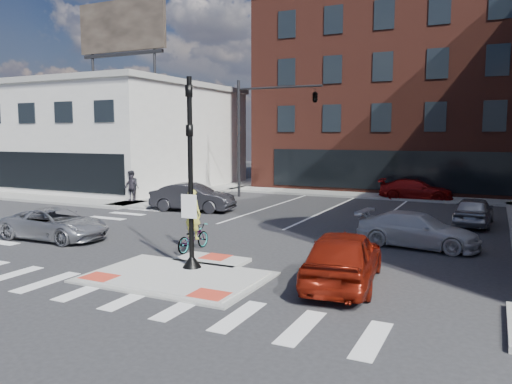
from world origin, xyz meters
The scene contains 19 objects.
ground centered at (0.00, 0.00, 0.00)m, with size 120.00×120.00×0.00m, color #28282B.
refuge_island centered at (0.00, -0.26, 0.05)m, with size 5.40×4.65×0.13m.
sidewalk_nw centered at (-16.76, 15.29, 0.08)m, with size 23.50×20.50×0.15m.
sidewalk_n centered at (3.00, 22.00, 0.07)m, with size 26.00×3.00×0.15m, color gray.
building_nw centered at (-21.98, 19.98, 4.23)m, with size 20.40×16.40×14.40m.
building_n centered at (3.00, 31.99, 7.80)m, with size 24.40×18.40×15.50m.
building_far_left centered at (-4.00, 52.00, 5.00)m, with size 10.00×12.00×10.00m, color slate.
building_far_right centered at (9.00, 54.00, 6.00)m, with size 12.00×12.00×12.00m, color brown.
signal_pole centered at (0.00, 0.40, 2.36)m, with size 0.60×0.60×5.98m.
mast_arm_signal centered at (-3.47, 18.00, 6.21)m, with size 6.10×2.24×8.00m.
silver_suv centered at (-7.74, 2.04, 0.64)m, with size 2.13×4.61×1.28m, color #9E9FA4.
red_sedan centered at (4.75, 1.08, 0.82)m, with size 1.93×4.80×1.64m, color maroon.
white_pickup centered at (6.00, 7.05, 0.67)m, with size 1.87×4.60×1.34m, color silver.
bg_car_dark centered at (-6.81, 11.00, 0.78)m, with size 1.65×4.74×1.56m, color #222227.
bg_car_silver centered at (7.76, 13.00, 0.70)m, with size 1.65×4.09×1.40m, color #9D9FA4.
bg_car_red centered at (3.90, 21.50, 0.69)m, with size 1.92×4.73×1.37m, color maroon.
cyclist centered at (-1.50, 2.80, 0.78)m, with size 0.74×1.89×2.32m.
pedestrian_a centered at (-12.00, 12.00, 1.12)m, with size 0.94×0.73×1.94m, color black.
pedestrian_b centered at (-12.00, 12.00, 0.99)m, with size 0.98×0.41×1.68m, color #322E38.
Camera 1 is at (8.57, -12.71, 4.35)m, focal length 35.00 mm.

